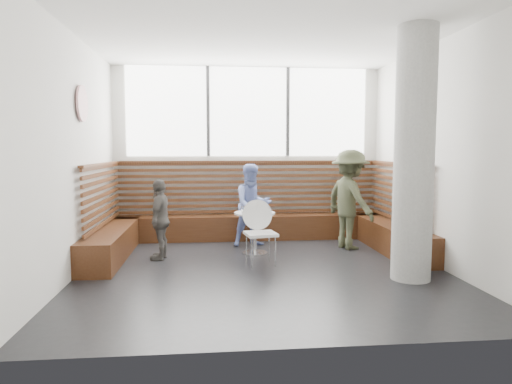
{
  "coord_description": "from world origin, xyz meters",
  "views": [
    {
      "loc": [
        -0.71,
        -6.15,
        1.68
      ],
      "look_at": [
        0.0,
        1.0,
        1.0
      ],
      "focal_mm": 32.0,
      "sensor_mm": 36.0,
      "label": 1
    }
  ],
  "objects": [
    {
      "name": "child_back",
      "position": [
        0.0,
        1.63,
        0.71
      ],
      "size": [
        0.82,
        0.72,
        1.42
      ],
      "primitive_type": "imported",
      "rotation": [
        0.0,
        0.0,
        0.3
      ],
      "color": "#7081C2",
      "rests_on": "ground"
    },
    {
      "name": "cafe_chair",
      "position": [
        -0.0,
        0.37,
        0.55
      ],
      "size": [
        0.45,
        0.44,
        0.94
      ],
      "rotation": [
        0.0,
        0.0,
        0.16
      ],
      "color": "white",
      "rests_on": "ground"
    },
    {
      "name": "glass_mid",
      "position": [
        -0.0,
        1.0,
        0.72
      ],
      "size": [
        0.06,
        0.06,
        0.1
      ],
      "primitive_type": "cylinder",
      "color": "white",
      "rests_on": "cafe_table"
    },
    {
      "name": "glass_right",
      "position": [
        0.18,
        1.06,
        0.72
      ],
      "size": [
        0.07,
        0.07,
        0.1
      ],
      "primitive_type": "cylinder",
      "color": "white",
      "rests_on": "cafe_table"
    },
    {
      "name": "room",
      "position": [
        0.0,
        0.0,
        1.6
      ],
      "size": [
        5.0,
        5.0,
        3.2
      ],
      "color": "silver",
      "rests_on": "ground"
    },
    {
      "name": "cafe_table",
      "position": [
        -0.02,
        1.04,
        0.48
      ],
      "size": [
        0.65,
        0.65,
        0.67
      ],
      "color": "silver",
      "rests_on": "ground"
    },
    {
      "name": "wall_art",
      "position": [
        -2.46,
        0.4,
        2.3
      ],
      "size": [
        0.03,
        0.5,
        0.5
      ],
      "primitive_type": "cylinder",
      "rotation": [
        0.0,
        1.57,
        0.0
      ],
      "color": "white",
      "rests_on": "room"
    },
    {
      "name": "adult_man",
      "position": [
        1.62,
        1.27,
        0.83
      ],
      "size": [
        0.96,
        1.23,
        1.67
      ],
      "primitive_type": "imported",
      "rotation": [
        0.0,
        0.0,
        1.93
      ],
      "color": "#3D422C",
      "rests_on": "ground"
    },
    {
      "name": "plate_near",
      "position": [
        -0.11,
        1.14,
        0.68
      ],
      "size": [
        0.19,
        0.19,
        0.01
      ],
      "primitive_type": "cylinder",
      "color": "white",
      "rests_on": "cafe_table"
    },
    {
      "name": "plate_far",
      "position": [
        0.05,
        1.19,
        0.68
      ],
      "size": [
        0.2,
        0.2,
        0.01
      ],
      "primitive_type": "cylinder",
      "color": "white",
      "rests_on": "cafe_table"
    },
    {
      "name": "concrete_column",
      "position": [
        1.85,
        -0.6,
        1.6
      ],
      "size": [
        0.5,
        0.5,
        3.2
      ],
      "primitive_type": "cylinder",
      "color": "gray",
      "rests_on": "ground"
    },
    {
      "name": "child_left",
      "position": [
        -1.48,
        0.83,
        0.61
      ],
      "size": [
        0.4,
        0.75,
        1.22
      ],
      "primitive_type": "imported",
      "rotation": [
        0.0,
        0.0,
        -1.72
      ],
      "color": "#54504C",
      "rests_on": "ground"
    },
    {
      "name": "booth",
      "position": [
        0.0,
        1.77,
        0.41
      ],
      "size": [
        5.0,
        2.5,
        1.44
      ],
      "color": "#381D0E",
      "rests_on": "ground"
    },
    {
      "name": "glass_left",
      "position": [
        -0.2,
        1.0,
        0.72
      ],
      "size": [
        0.07,
        0.07,
        0.11
      ],
      "primitive_type": "cylinder",
      "color": "white",
      "rests_on": "cafe_table"
    },
    {
      "name": "menu_card",
      "position": [
        0.0,
        0.82,
        0.67
      ],
      "size": [
        0.19,
        0.14,
        0.0
      ],
      "primitive_type": "cube",
      "rotation": [
        0.0,
        0.0,
        -0.06
      ],
      "color": "#A5C64C",
      "rests_on": "cafe_table"
    }
  ]
}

